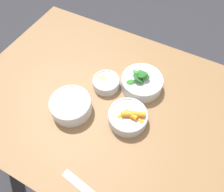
{
  "coord_description": "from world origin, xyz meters",
  "views": [
    {
      "loc": [
        -0.21,
        0.45,
        1.56
      ],
      "look_at": [
        0.03,
        -0.01,
        0.78
      ],
      "focal_mm": 35.0,
      "sensor_mm": 36.0,
      "label": 1
    }
  ],
  "objects": [
    {
      "name": "ground_plane",
      "position": [
        0.0,
        0.0,
        0.0
      ],
      "size": [
        10.0,
        10.0,
        0.0
      ],
      "primitive_type": "plane",
      "color": "#2D2D33"
    },
    {
      "name": "bowl_greens",
      "position": [
        -0.05,
        -0.14,
        0.79
      ],
      "size": [
        0.19,
        0.19,
        0.09
      ],
      "color": "silver",
      "rests_on": "dining_table"
    },
    {
      "name": "bowl_cookies",
      "position": [
        0.09,
        -0.07,
        0.78
      ],
      "size": [
        0.12,
        0.12,
        0.05
      ],
      "color": "silver",
      "rests_on": "dining_table"
    },
    {
      "name": "dining_table",
      "position": [
        0.0,
        0.0,
        0.65
      ],
      "size": [
        1.33,
        0.89,
        0.75
      ],
      "color": "olive",
      "rests_on": "ground_plane"
    },
    {
      "name": "bowl_beans_hotdog",
      "position": [
        0.16,
        0.11,
        0.78
      ],
      "size": [
        0.17,
        0.17,
        0.06
      ],
      "color": "silver",
      "rests_on": "dining_table"
    },
    {
      "name": "bowl_carrots",
      "position": [
        -0.07,
        0.05,
        0.78
      ],
      "size": [
        0.16,
        0.16,
        0.07
      ],
      "color": "silver",
      "rests_on": "dining_table"
    }
  ]
}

